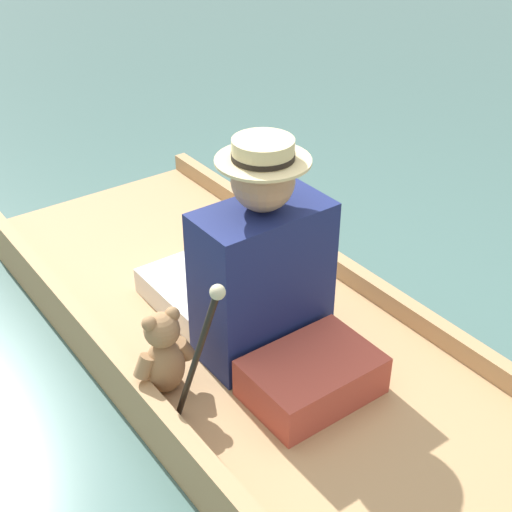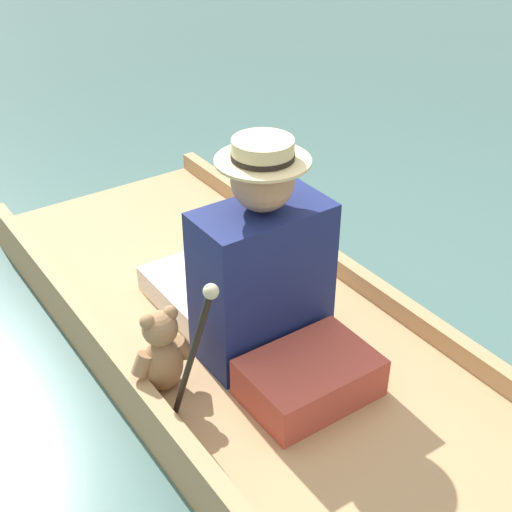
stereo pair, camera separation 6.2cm
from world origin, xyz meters
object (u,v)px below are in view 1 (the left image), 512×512
Objects in this scene: seated_person at (250,270)px; wine_glass at (274,247)px; walking_cane at (200,346)px; teddy_bear at (164,354)px.

seated_person is 0.55m from wine_glass.
seated_person reaches higher than walking_cane.
seated_person is at bearing 39.55° from walking_cane.
teddy_bear is 0.50× the size of walking_cane.
wine_glass is 0.25× the size of walking_cane.
teddy_bear is (-0.41, -0.07, -0.15)m from seated_person.
walking_cane reaches higher than wine_glass.
wine_glass is at bearing 40.88° from walking_cane.
seated_person is 0.58m from walking_cane.
walking_cane is (-0.44, -0.36, 0.10)m from seated_person.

